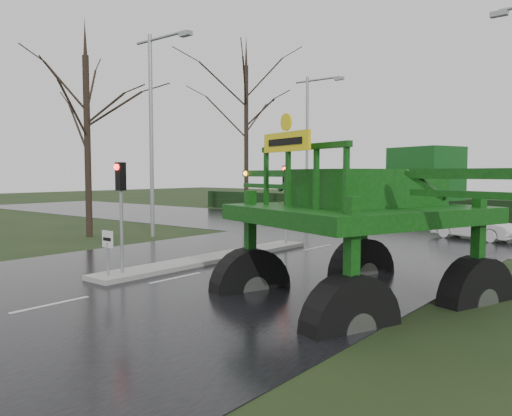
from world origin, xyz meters
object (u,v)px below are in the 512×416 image
Objects in this scene: street_light_left_far at (311,134)px; white_sedan at (473,239)px; traffic_signal_mid at (286,187)px; crop_sprayer at (259,191)px; keep_left_sign at (108,246)px; street_light_left_near at (155,116)px; traffic_signal_near at (121,193)px.

white_sedan is at bearing -21.34° from street_light_left_far.
crop_sprayer is (4.04, -6.88, 0.12)m from traffic_signal_mid.
street_light_left_far is at bearing 107.78° from keep_left_sign.
street_light_left_far is 14.72m from white_sedan.
street_light_left_near is 16.61m from white_sedan.
white_sedan is at bearing 103.50° from crop_sprayer.
street_light_left_far reaches higher than crop_sprayer.
crop_sprayer is (4.04, 2.11, 1.65)m from keep_left_sign.
traffic_signal_mid is at bearing -61.14° from street_light_left_far.
street_light_left_near is 14.00m from street_light_left_far.
crop_sprayer is at bearing -175.80° from white_sedan.
street_light_left_near reaches higher than crop_sprayer.
keep_left_sign is 0.38× the size of traffic_signal_near.
white_sedan is (12.53, 9.11, -5.99)m from street_light_left_near.
street_light_left_near and street_light_left_far have the same top height.
street_light_left_far is (-6.89, 21.50, 4.93)m from keep_left_sign.
crop_sprayer is 14.83m from white_sedan.
keep_left_sign is 0.14× the size of crop_sprayer.
keep_left_sign is at bearing -132.62° from crop_sprayer.
crop_sprayer is 2.49× the size of white_sedan.
white_sedan is (1.60, 14.50, -2.71)m from crop_sprayer.
street_light_left_near is 1.00× the size of street_light_left_far.
traffic_signal_mid is 0.90× the size of white_sedan.
traffic_signal_near is at bearing -138.38° from crop_sprayer.
white_sedan is (5.63, 16.11, -2.59)m from traffic_signal_near.
crop_sprayer is (10.93, -19.39, -3.28)m from street_light_left_far.
street_light_left_far is at bearing 90.00° from street_light_left_near.
keep_left_sign is at bearing -90.00° from traffic_signal_mid.
keep_left_sign is 0.35× the size of white_sedan.
traffic_signal_mid is at bearing 90.00° from traffic_signal_near.
street_light_left_far is at bearing 139.19° from crop_sprayer.
street_light_left_near is at bearing -167.79° from traffic_signal_mid.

